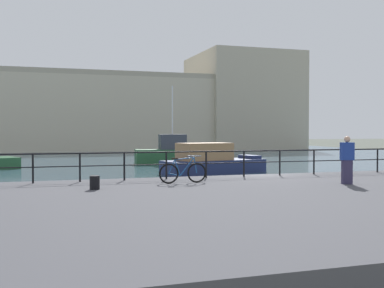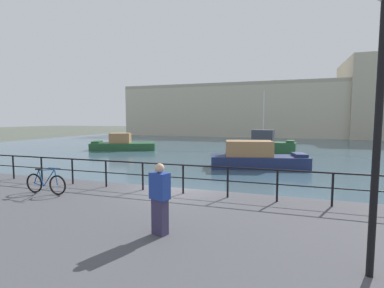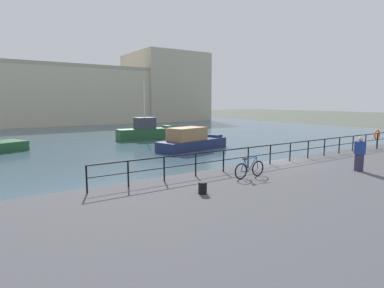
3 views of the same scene
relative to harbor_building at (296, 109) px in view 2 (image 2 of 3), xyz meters
name	(u,v)px [view 2 (image 2 of 3)]	position (x,y,z in m)	size (l,w,h in m)	color
ground_plane	(176,213)	(-6.59, -54.51, -5.96)	(240.00, 240.00, 0.00)	#4C5147
water_basin	(253,146)	(-6.59, -24.31, -5.95)	(80.00, 60.00, 0.01)	#385160
harbor_building	(296,109)	(0.00, 0.00, 0.00)	(61.53, 16.54, 15.35)	#C1B79E
moored_red_daysailer	(123,144)	(-21.22, -34.95, -5.26)	(8.12, 5.51, 2.05)	#23512D
moored_white_yacht	(264,145)	(-4.57, -33.27, -5.00)	(6.77, 2.60, 6.79)	#23512D
moored_cabin_cruiser	(256,157)	(-4.54, -42.83, -5.13)	(7.59, 3.90, 2.09)	navy
quay_railing	(183,173)	(-6.01, -55.26, -4.17)	(23.02, 0.07, 1.08)	black
parked_bicycle	(46,183)	(-10.73, -56.85, -4.52)	(1.77, 0.09, 0.98)	black
quay_lamp_post	(380,95)	(-1.11, -59.34, -1.81)	(0.32, 0.32, 4.89)	black
standing_person	(160,198)	(-5.29, -58.85, -4.05)	(0.51, 0.40, 1.69)	#332D4C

